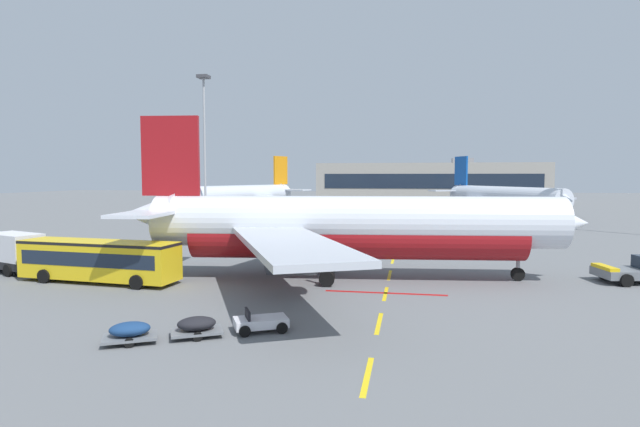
{
  "coord_description": "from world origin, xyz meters",
  "views": [
    {
      "loc": [
        19.58,
        -11.25,
        7.69
      ],
      "look_at": [
        11.85,
        31.78,
        4.46
      ],
      "focal_mm": 28.59,
      "sensor_mm": 36.0,
      "label": 1
    }
  ],
  "objects_px": {
    "apron_shuttle_bus": "(99,258)",
    "airliner_foreground": "(348,226)",
    "fuel_service_truck": "(246,229)",
    "catering_truck": "(9,251)",
    "airliner_mid_left": "(501,199)",
    "baggage_train": "(197,326)",
    "apron_light_mast_near": "(204,131)",
    "airliner_far_center": "(238,197)"
  },
  "relations": [
    {
      "from": "airliner_far_center",
      "to": "apron_shuttle_bus",
      "type": "bearing_deg",
      "value": -80.61
    },
    {
      "from": "airliner_far_center",
      "to": "baggage_train",
      "type": "height_order",
      "value": "airliner_far_center"
    },
    {
      "from": "catering_truck",
      "to": "baggage_train",
      "type": "xyz_separation_m",
      "value": [
        21.78,
        -13.03,
        -1.12
      ]
    },
    {
      "from": "airliner_mid_left",
      "to": "baggage_train",
      "type": "bearing_deg",
      "value": -109.78
    },
    {
      "from": "catering_truck",
      "to": "airliner_far_center",
      "type": "bearing_deg",
      "value": 89.88
    },
    {
      "from": "airliner_mid_left",
      "to": "apron_light_mast_near",
      "type": "distance_m",
      "value": 52.05
    },
    {
      "from": "airliner_far_center",
      "to": "apron_light_mast_near",
      "type": "relative_size",
      "value": 1.36
    },
    {
      "from": "apron_shuttle_bus",
      "to": "baggage_train",
      "type": "relative_size",
      "value": 1.47
    },
    {
      "from": "catering_truck",
      "to": "fuel_service_truck",
      "type": "bearing_deg",
      "value": 56.12
    },
    {
      "from": "airliner_foreground",
      "to": "apron_shuttle_bus",
      "type": "height_order",
      "value": "airliner_foreground"
    },
    {
      "from": "fuel_service_truck",
      "to": "baggage_train",
      "type": "relative_size",
      "value": 0.88
    },
    {
      "from": "fuel_service_truck",
      "to": "apron_light_mast_near",
      "type": "relative_size",
      "value": 0.31
    },
    {
      "from": "airliner_foreground",
      "to": "fuel_service_truck",
      "type": "relative_size",
      "value": 4.75
    },
    {
      "from": "airliner_foreground",
      "to": "airliner_far_center",
      "type": "bearing_deg",
      "value": 117.18
    },
    {
      "from": "airliner_foreground",
      "to": "airliner_far_center",
      "type": "height_order",
      "value": "airliner_foreground"
    },
    {
      "from": "airliner_mid_left",
      "to": "baggage_train",
      "type": "height_order",
      "value": "airliner_mid_left"
    },
    {
      "from": "apron_shuttle_bus",
      "to": "baggage_train",
      "type": "xyz_separation_m",
      "value": [
        12.22,
        -10.63,
        -1.23
      ]
    },
    {
      "from": "apron_shuttle_bus",
      "to": "catering_truck",
      "type": "xyz_separation_m",
      "value": [
        -9.56,
        2.4,
        -0.1
      ]
    },
    {
      "from": "airliner_mid_left",
      "to": "airliner_far_center",
      "type": "relative_size",
      "value": 0.97
    },
    {
      "from": "apron_shuttle_bus",
      "to": "catering_truck",
      "type": "bearing_deg",
      "value": 165.9
    },
    {
      "from": "airliner_mid_left",
      "to": "fuel_service_truck",
      "type": "distance_m",
      "value": 50.97
    },
    {
      "from": "airliner_far_center",
      "to": "fuel_service_truck",
      "type": "relative_size",
      "value": 4.43
    },
    {
      "from": "apron_shuttle_bus",
      "to": "apron_light_mast_near",
      "type": "height_order",
      "value": "apron_light_mast_near"
    },
    {
      "from": "apron_shuttle_bus",
      "to": "airliner_mid_left",
      "type": "bearing_deg",
      "value": 57.95
    },
    {
      "from": "baggage_train",
      "to": "apron_shuttle_bus",
      "type": "bearing_deg",
      "value": 138.99
    },
    {
      "from": "airliner_mid_left",
      "to": "fuel_service_truck",
      "type": "relative_size",
      "value": 4.3
    },
    {
      "from": "airliner_foreground",
      "to": "fuel_service_truck",
      "type": "xyz_separation_m",
      "value": [
        -13.83,
        17.77,
        -2.3
      ]
    },
    {
      "from": "airliner_mid_left",
      "to": "apron_light_mast_near",
      "type": "xyz_separation_m",
      "value": [
        -48.7,
        -14.56,
        11.2
      ]
    },
    {
      "from": "catering_truck",
      "to": "baggage_train",
      "type": "height_order",
      "value": "catering_truck"
    },
    {
      "from": "catering_truck",
      "to": "airliner_mid_left",
      "type": "bearing_deg",
      "value": 50.73
    },
    {
      "from": "airliner_far_center",
      "to": "apron_light_mast_near",
      "type": "height_order",
      "value": "apron_light_mast_near"
    },
    {
      "from": "fuel_service_truck",
      "to": "catering_truck",
      "type": "bearing_deg",
      "value": -123.88
    },
    {
      "from": "fuel_service_truck",
      "to": "apron_shuttle_bus",
      "type": "bearing_deg",
      "value": -99.59
    },
    {
      "from": "fuel_service_truck",
      "to": "baggage_train",
      "type": "xyz_separation_m",
      "value": [
        8.46,
        -32.85,
        -1.12
      ]
    },
    {
      "from": "apron_shuttle_bus",
      "to": "airliner_foreground",
      "type": "bearing_deg",
      "value": 14.22
    },
    {
      "from": "apron_shuttle_bus",
      "to": "catering_truck",
      "type": "relative_size",
      "value": 1.65
    },
    {
      "from": "airliner_far_center",
      "to": "baggage_train",
      "type": "xyz_separation_m",
      "value": [
        21.66,
        -67.7,
        -3.28
      ]
    },
    {
      "from": "apron_shuttle_bus",
      "to": "baggage_train",
      "type": "distance_m",
      "value": 16.24
    },
    {
      "from": "airliner_foreground",
      "to": "fuel_service_truck",
      "type": "height_order",
      "value": "airliner_foreground"
    },
    {
      "from": "baggage_train",
      "to": "apron_light_mast_near",
      "type": "relative_size",
      "value": 0.35
    },
    {
      "from": "apron_shuttle_bus",
      "to": "fuel_service_truck",
      "type": "distance_m",
      "value": 22.54
    },
    {
      "from": "fuel_service_truck",
      "to": "apron_light_mast_near",
      "type": "height_order",
      "value": "apron_light_mast_near"
    }
  ]
}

